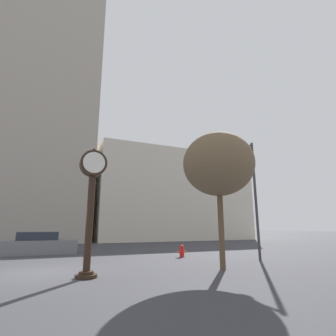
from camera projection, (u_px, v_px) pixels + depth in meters
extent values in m
plane|color=#38383D|center=(39.00, 273.00, 10.03)|extent=(200.00, 200.00, 0.00)
cube|color=#ADA393|center=(45.00, 88.00, 35.03)|extent=(12.86, 12.00, 39.77)
cube|color=beige|center=(167.00, 198.00, 39.04)|extent=(21.67, 12.00, 12.01)
cylinder|color=black|center=(86.00, 276.00, 8.99)|extent=(0.76, 0.76, 0.12)
cylinder|color=black|center=(86.00, 273.00, 9.01)|extent=(0.51, 0.51, 0.10)
cylinder|color=black|center=(90.00, 222.00, 9.39)|extent=(0.25, 0.25, 3.33)
cylinder|color=black|center=(93.00, 164.00, 9.87)|extent=(0.97, 0.44, 0.97)
cylinder|color=white|center=(94.00, 162.00, 9.66)|extent=(0.80, 0.02, 0.80)
cylinder|color=white|center=(92.00, 165.00, 10.07)|extent=(0.80, 0.02, 0.80)
sphere|color=black|center=(94.00, 150.00, 9.99)|extent=(0.12, 0.12, 0.12)
cube|color=slate|center=(41.00, 247.00, 16.99)|extent=(4.40, 1.73, 0.88)
cube|color=#232833|center=(38.00, 236.00, 17.06)|extent=(2.42, 1.52, 0.52)
cylinder|color=red|center=(182.00, 252.00, 15.37)|extent=(0.26, 0.26, 0.52)
sphere|color=red|center=(182.00, 247.00, 15.43)|extent=(0.25, 0.25, 0.25)
cylinder|color=red|center=(178.00, 252.00, 15.29)|extent=(0.17, 0.09, 0.09)
cylinder|color=red|center=(185.00, 252.00, 15.46)|extent=(0.17, 0.09, 0.09)
cylinder|color=#38383D|center=(256.00, 199.00, 14.44)|extent=(0.14, 0.14, 6.46)
cylinder|color=#38383D|center=(245.00, 148.00, 15.67)|extent=(0.11, 1.20, 0.11)
ellipsoid|color=silver|center=(238.00, 152.00, 16.18)|extent=(0.36, 0.60, 0.24)
cylinder|color=brown|center=(221.00, 226.00, 11.16)|extent=(0.24, 0.24, 3.53)
ellipsoid|color=brown|center=(218.00, 164.00, 11.75)|extent=(3.17, 3.17, 2.86)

